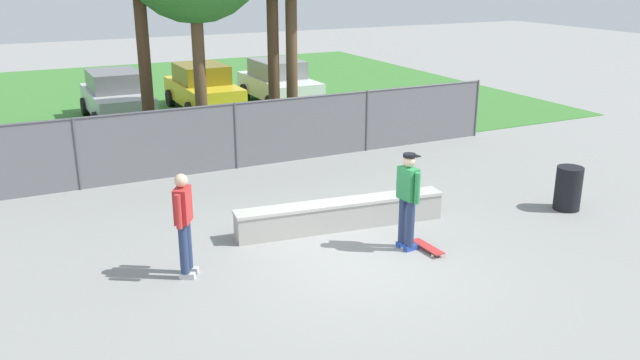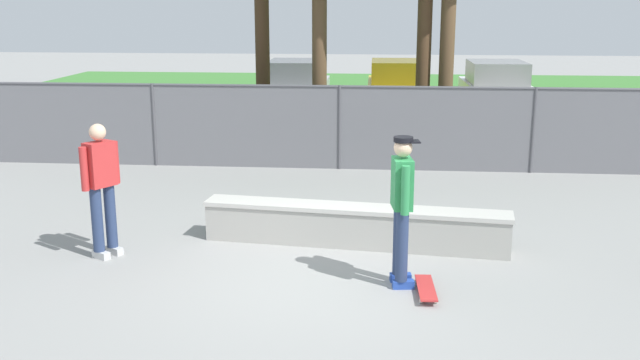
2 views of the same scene
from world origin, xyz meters
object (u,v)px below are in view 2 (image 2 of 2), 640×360
(car_yellow, at_px, (398,88))
(car_white, at_px, (496,90))
(car_silver, at_px, (296,88))
(bystander, at_px, (101,184))
(concrete_ledge, at_px, (355,226))
(skateboarder, at_px, (402,204))
(skateboard, at_px, (426,288))

(car_yellow, bearing_deg, car_white, -2.14)
(car_silver, distance_m, bystander, 12.68)
(car_silver, bearing_deg, concrete_ledge, -79.20)
(skateboarder, bearing_deg, bystander, 170.03)
(skateboarder, distance_m, skateboard, 1.04)
(car_yellow, height_order, bystander, bystander)
(car_white, bearing_deg, bystander, -119.00)
(skateboarder, bearing_deg, car_white, 76.99)
(concrete_ledge, height_order, bystander, bystander)
(skateboard, relative_size, car_white, 0.19)
(car_yellow, bearing_deg, concrete_ledge, -93.80)
(car_silver, height_order, car_white, same)
(skateboard, relative_size, car_silver, 0.19)
(skateboarder, bearing_deg, skateboard, -40.69)
(concrete_ledge, distance_m, car_silver, 12.13)
(skateboarder, distance_m, bystander, 4.02)
(car_white, relative_size, bystander, 2.32)
(skateboarder, relative_size, bystander, 1.01)
(concrete_ledge, relative_size, car_white, 1.03)
(concrete_ledge, relative_size, skateboarder, 2.37)
(concrete_ledge, distance_m, car_yellow, 12.18)
(skateboarder, relative_size, car_yellow, 0.44)
(concrete_ledge, bearing_deg, car_silver, 100.80)
(car_silver, bearing_deg, bystander, -94.90)
(concrete_ledge, relative_size, bystander, 2.39)
(car_yellow, height_order, car_white, same)
(concrete_ledge, relative_size, car_silver, 1.03)
(bystander, bearing_deg, car_silver, 85.10)
(concrete_ledge, height_order, car_yellow, car_yellow)
(bystander, bearing_deg, car_yellow, 72.08)
(skateboarder, xyz_separation_m, car_silver, (-2.88, 13.33, -0.19))
(car_silver, height_order, bystander, bystander)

